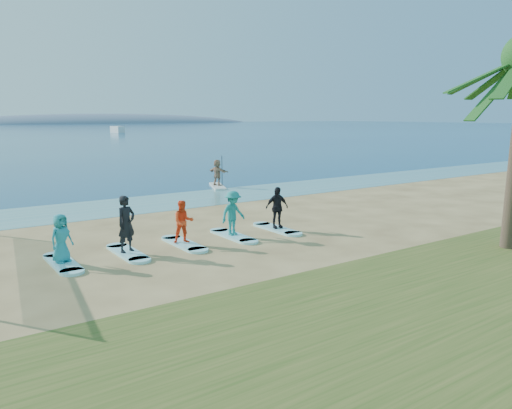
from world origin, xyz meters
TOP-DOWN VIEW (x-y plane):
  - ground at (0.00, 0.00)m, footprint 600.00×600.00m
  - shallow_water at (0.00, 10.50)m, footprint 600.00×600.00m
  - island_ridge at (95.00, 300.00)m, footprint 220.00×56.00m
  - paddleboard at (6.57, 13.70)m, footprint 1.78×3.04m
  - paddleboarder at (6.57, 13.70)m, footprint 0.93×1.61m
  - boat_offshore_b at (37.57, 119.39)m, footprint 2.03×5.93m
  - surfboard_0 at (-5.97, 1.80)m, footprint 0.70×2.20m
  - student_0 at (-5.97, 1.80)m, footprint 0.87×0.74m
  - surfboard_1 at (-3.90, 1.80)m, footprint 0.70×2.20m
  - student_1 at (-3.90, 1.80)m, footprint 0.80×0.66m
  - surfboard_2 at (-1.84, 1.80)m, footprint 0.70×2.20m
  - student_2 at (-1.84, 1.80)m, footprint 0.87×0.76m
  - surfboard_3 at (0.23, 1.80)m, footprint 0.70×2.20m
  - student_3 at (0.23, 1.80)m, footprint 1.17×0.80m
  - surfboard_4 at (2.30, 1.80)m, footprint 0.70×2.20m
  - student_4 at (2.30, 1.80)m, footprint 1.03×0.58m

SIDE VIEW (x-z plane):
  - ground at x=0.00m, z-range 0.00..0.00m
  - island_ridge at x=95.00m, z-range -9.00..9.00m
  - boat_offshore_b at x=37.57m, z-range -0.86..0.86m
  - shallow_water at x=0.00m, z-range 0.01..0.01m
  - surfboard_0 at x=-5.97m, z-range 0.00..0.09m
  - surfboard_1 at x=-3.90m, z-range 0.00..0.09m
  - surfboard_2 at x=-1.84m, z-range 0.00..0.09m
  - surfboard_3 at x=0.23m, z-range 0.00..0.09m
  - surfboard_4 at x=2.30m, z-range 0.00..0.09m
  - paddleboard at x=6.57m, z-range 0.00..0.12m
  - student_0 at x=-5.97m, z-range 0.09..1.59m
  - student_2 at x=-1.84m, z-range 0.09..1.60m
  - student_4 at x=2.30m, z-range 0.09..1.75m
  - student_3 at x=0.23m, z-range 0.09..1.76m
  - paddleboarder at x=6.57m, z-range 0.12..1.78m
  - student_1 at x=-3.90m, z-range 0.09..1.96m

